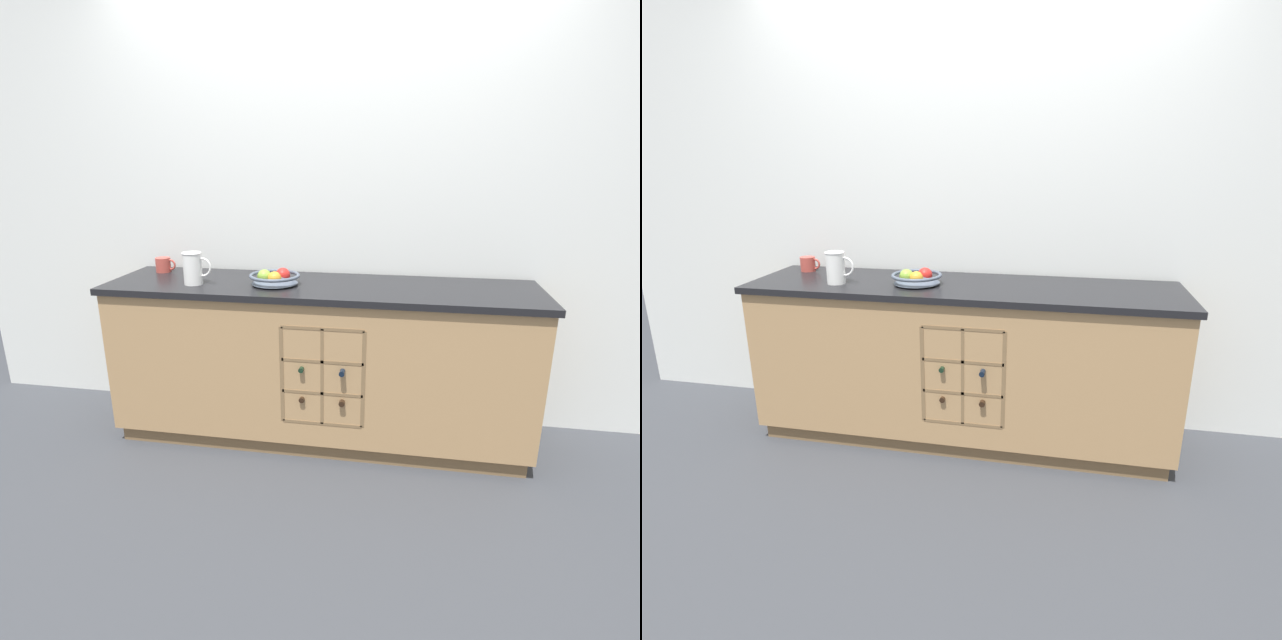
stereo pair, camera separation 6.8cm
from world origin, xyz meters
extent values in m
plane|color=#383A3F|center=(0.00, 0.00, 0.00)|extent=(14.00, 14.00, 0.00)
cube|color=silver|center=(0.00, 0.35, 1.27)|extent=(4.68, 0.06, 2.55)
cube|color=brown|center=(0.00, 0.00, 0.04)|extent=(2.22, 0.50, 0.09)
cube|color=tan|center=(0.00, 0.00, 0.48)|extent=(2.28, 0.56, 0.78)
cube|color=black|center=(0.00, 0.00, 0.89)|extent=(2.32, 0.60, 0.03)
cube|color=brown|center=(0.06, -0.18, 0.49)|extent=(0.42, 0.01, 0.52)
cube|color=brown|center=(-0.15, -0.23, 0.49)|extent=(0.02, 0.10, 0.52)
cube|color=brown|center=(0.27, -0.23, 0.49)|extent=(0.02, 0.10, 0.52)
cube|color=brown|center=(0.06, -0.23, 0.23)|extent=(0.42, 0.10, 0.02)
cube|color=brown|center=(0.06, -0.23, 0.40)|extent=(0.42, 0.10, 0.02)
cube|color=brown|center=(0.06, -0.23, 0.58)|extent=(0.42, 0.10, 0.02)
cube|color=brown|center=(0.06, -0.23, 0.75)|extent=(0.42, 0.10, 0.02)
cube|color=brown|center=(0.06, -0.23, 0.49)|extent=(0.02, 0.10, 0.52)
cylinder|color=black|center=(-0.05, -0.10, 0.36)|extent=(0.08, 0.22, 0.08)
cylinder|color=black|center=(-0.05, -0.25, 0.36)|extent=(0.03, 0.09, 0.03)
cylinder|color=black|center=(0.16, -0.11, 0.37)|extent=(0.08, 0.22, 0.08)
cylinder|color=black|center=(0.16, -0.26, 0.37)|extent=(0.03, 0.09, 0.03)
cylinder|color=black|center=(-0.05, -0.13, 0.53)|extent=(0.07, 0.19, 0.07)
cylinder|color=black|center=(-0.05, -0.27, 0.53)|extent=(0.03, 0.08, 0.03)
cylinder|color=black|center=(0.16, -0.14, 0.54)|extent=(0.07, 0.19, 0.07)
cylinder|color=black|center=(0.16, -0.28, 0.54)|extent=(0.03, 0.08, 0.03)
cylinder|color=#4C5666|center=(-0.24, -0.05, 0.91)|extent=(0.12, 0.12, 0.01)
cone|color=#4C5666|center=(-0.24, -0.05, 0.94)|extent=(0.25, 0.25, 0.05)
torus|color=#4C5666|center=(-0.24, -0.05, 0.96)|extent=(0.27, 0.27, 0.02)
sphere|color=red|center=(-0.20, -0.01, 0.96)|extent=(0.08, 0.08, 0.08)
sphere|color=gold|center=(-0.23, -0.08, 0.95)|extent=(0.07, 0.07, 0.07)
sphere|color=#7FA838|center=(-0.29, -0.06, 0.95)|extent=(0.08, 0.08, 0.08)
cylinder|color=white|center=(-0.67, -0.11, 1.00)|extent=(0.10, 0.10, 0.17)
torus|color=white|center=(-0.67, -0.11, 1.08)|extent=(0.10, 0.10, 0.01)
torus|color=white|center=(-0.62, -0.11, 1.00)|extent=(0.11, 0.01, 0.11)
cylinder|color=#B7473D|center=(-0.98, 0.16, 0.95)|extent=(0.09, 0.09, 0.09)
torus|color=#B7473D|center=(-0.93, 0.16, 0.95)|extent=(0.07, 0.01, 0.07)
camera|label=1|loc=(0.44, -2.57, 1.54)|focal=28.00mm
camera|label=2|loc=(0.51, -2.55, 1.54)|focal=28.00mm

